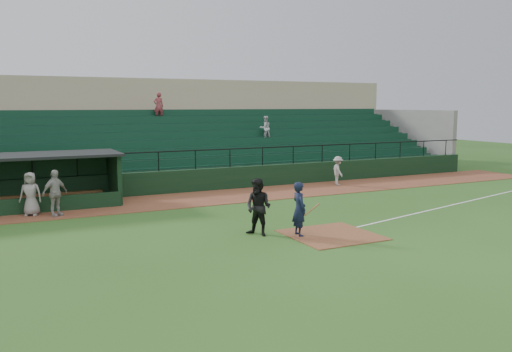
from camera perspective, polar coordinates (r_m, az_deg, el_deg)
name	(u,v)px	position (r m, az deg, el deg)	size (l,w,h in m)	color
ground	(316,229)	(19.93, 6.45, -5.71)	(90.00, 90.00, 0.00)	#2A561B
warning_track	(230,196)	(26.86, -2.85, -2.16)	(40.00, 4.00, 0.03)	brown
home_plate_dirt	(331,235)	(19.12, 8.08, -6.27)	(3.00, 3.00, 0.03)	brown
foul_line	(449,206)	(25.90, 20.02, -3.01)	(18.00, 0.09, 0.01)	white
stadium_structure	(176,141)	(34.46, -8.54, 3.77)	(38.00, 13.08, 6.40)	black
dugout	(15,178)	(26.04, -24.41, -0.22)	(8.90, 3.20, 2.42)	black
batter_at_plate	(299,209)	(18.69, 4.66, -3.56)	(1.06, 0.74, 1.93)	black
umpire	(258,207)	(18.70, 0.27, -3.37)	(0.99, 0.77, 2.03)	black
runner	(338,171)	(30.69, 8.79, 0.57)	(1.06, 0.61, 1.65)	#A39E98
dugout_player_a	(55,193)	(23.34, -20.77, -1.71)	(1.13, 0.47, 1.93)	#A6A19B
dugout_player_b	(31,194)	(23.86, -23.04, -1.77)	(0.89, 0.58, 1.81)	gray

